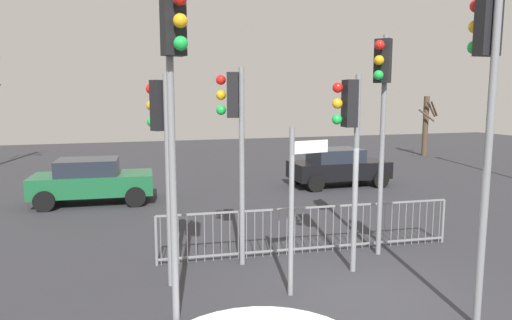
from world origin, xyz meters
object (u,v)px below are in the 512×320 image
(traffic_light_rear_right, at_px, (174,82))
(car_green_far, at_px, (92,180))
(traffic_light_foreground_right, at_px, (162,133))
(bare_tree_centre, at_px, (426,125))
(traffic_light_mid_left, at_px, (382,96))
(traffic_light_foreground_left, at_px, (486,82))
(car_black_near, at_px, (338,166))
(direction_sign_post, at_px, (294,202))
(traffic_light_rear_left, at_px, (234,122))
(traffic_light_mid_right, at_px, (350,129))

(traffic_light_rear_right, relative_size, car_green_far, 1.30)
(traffic_light_foreground_right, height_order, bare_tree_centre, traffic_light_foreground_right)
(traffic_light_mid_left, bearing_deg, traffic_light_foreground_right, 51.24)
(traffic_light_foreground_right, relative_size, traffic_light_mid_left, 0.81)
(car_green_far, bearing_deg, traffic_light_rear_right, -75.85)
(traffic_light_foreground_left, distance_m, car_green_far, 12.25)
(traffic_light_foreground_left, height_order, car_green_far, traffic_light_foreground_left)
(traffic_light_foreground_right, bearing_deg, traffic_light_mid_left, -31.44)
(car_black_near, bearing_deg, traffic_light_foreground_right, -133.67)
(traffic_light_foreground_left, xyz_separation_m, direction_sign_post, (-2.26, 1.76, -2.03))
(traffic_light_rear_right, bearing_deg, traffic_light_rear_left, -138.36)
(traffic_light_mid_right, bearing_deg, traffic_light_rear_right, 113.85)
(car_black_near, relative_size, car_green_far, 0.98)
(traffic_light_rear_right, relative_size, traffic_light_foreground_left, 1.00)
(bare_tree_centre, bearing_deg, traffic_light_foreground_right, -138.95)
(traffic_light_rear_right, xyz_separation_m, car_green_far, (-1.64, 9.02, -2.93))
(traffic_light_mid_left, distance_m, traffic_light_foreground_left, 3.09)
(direction_sign_post, relative_size, bare_tree_centre, 0.85)
(traffic_light_rear_left, relative_size, traffic_light_mid_left, 0.85)
(traffic_light_mid_left, distance_m, car_black_near, 8.53)
(traffic_light_mid_right, height_order, traffic_light_foreground_left, traffic_light_foreground_left)
(traffic_light_foreground_right, distance_m, traffic_light_foreground_left, 5.34)
(traffic_light_rear_right, xyz_separation_m, traffic_light_mid_right, (3.49, 1.19, -0.83))
(bare_tree_centre, bearing_deg, traffic_light_mid_left, -130.07)
(traffic_light_mid_right, height_order, direction_sign_post, traffic_light_mid_right)
(traffic_light_foreground_left, xyz_separation_m, car_black_near, (3.12, 10.61, -2.94))
(traffic_light_mid_right, bearing_deg, traffic_light_rear_left, 67.10)
(traffic_light_mid_right, bearing_deg, traffic_light_foreground_left, -155.51)
(traffic_light_mid_right, relative_size, traffic_light_foreground_left, 0.77)
(traffic_light_mid_left, height_order, bare_tree_centre, traffic_light_mid_left)
(traffic_light_mid_right, bearing_deg, bare_tree_centre, -36.28)
(traffic_light_mid_right, distance_m, direction_sign_post, 1.96)
(traffic_light_rear_left, relative_size, car_green_far, 1.04)
(traffic_light_mid_right, relative_size, traffic_light_mid_left, 0.82)
(traffic_light_rear_left, relative_size, bare_tree_centre, 1.16)
(traffic_light_foreground_right, relative_size, traffic_light_rear_right, 0.77)
(traffic_light_rear_right, height_order, car_black_near, traffic_light_rear_right)
(traffic_light_foreground_left, relative_size, car_black_near, 1.33)
(traffic_light_mid_left, height_order, direction_sign_post, traffic_light_mid_left)
(traffic_light_mid_left, height_order, car_black_near, traffic_light_mid_left)
(traffic_light_foreground_left, bearing_deg, traffic_light_rear_right, 164.72)
(traffic_light_mid_right, relative_size, car_black_near, 1.02)
(traffic_light_rear_right, relative_size, car_black_near, 1.33)
(traffic_light_foreground_left, bearing_deg, traffic_light_rear_left, 130.13)
(traffic_light_rear_left, relative_size, traffic_light_foreground_left, 0.80)
(traffic_light_rear_right, relative_size, direction_sign_post, 1.70)
(traffic_light_rear_left, xyz_separation_m, traffic_light_foreground_right, (-1.50, -0.59, -0.14))
(traffic_light_rear_left, relative_size, traffic_light_rear_right, 0.80)
(direction_sign_post, relative_size, car_black_near, 0.78)
(traffic_light_foreground_right, distance_m, direction_sign_post, 2.69)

